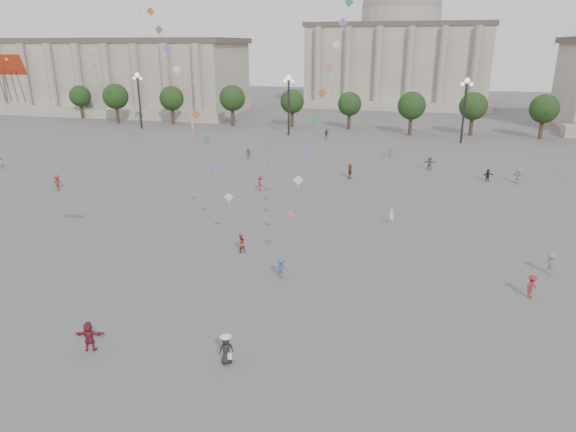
# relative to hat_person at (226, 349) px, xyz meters

# --- Properties ---
(ground) EXTENTS (360.00, 360.00, 0.00)m
(ground) POSITION_rel_hat_person_xyz_m (-0.33, -0.93, -0.84)
(ground) COLOR #54514F
(ground) RESTS_ON ground
(hall_west) EXTENTS (84.00, 26.22, 17.20)m
(hall_west) POSITION_rel_hat_person_xyz_m (-75.33, 92.96, 7.59)
(hall_west) COLOR gray
(hall_west) RESTS_ON ground
(hall_central) EXTENTS (48.30, 34.30, 35.50)m
(hall_central) POSITION_rel_hat_person_xyz_m (-0.33, 128.29, 13.39)
(hall_central) COLOR gray
(hall_central) RESTS_ON ground
(tree_row) EXTENTS (137.12, 5.12, 8.00)m
(tree_row) POSITION_rel_hat_person_xyz_m (-0.33, 77.07, 4.56)
(tree_row) COLOR #38271C
(tree_row) RESTS_ON ground
(lamp_post_far_west) EXTENTS (2.00, 0.90, 10.65)m
(lamp_post_far_west) POSITION_rel_hat_person_xyz_m (-45.33, 69.07, 6.51)
(lamp_post_far_west) COLOR #262628
(lamp_post_far_west) RESTS_ON ground
(lamp_post_mid_west) EXTENTS (2.00, 0.90, 10.65)m
(lamp_post_mid_west) POSITION_rel_hat_person_xyz_m (-15.33, 69.07, 6.51)
(lamp_post_mid_west) COLOR #262628
(lamp_post_mid_west) RESTS_ON ground
(lamp_post_mid_east) EXTENTS (2.00, 0.90, 10.65)m
(lamp_post_mid_east) POSITION_rel_hat_person_xyz_m (14.67, 69.07, 6.51)
(lamp_post_mid_east) COLOR #262628
(lamp_post_mid_east) RESTS_ON ground
(person_crowd_0) EXTENTS (1.13, 0.63, 1.83)m
(person_crowd_0) POSITION_rel_hat_person_xyz_m (-7.95, 67.07, 0.08)
(person_crowd_0) COLOR navy
(person_crowd_0) RESTS_ON ground
(person_crowd_1) EXTENTS (0.79, 0.88, 1.49)m
(person_crowd_1) POSITION_rel_hat_person_xyz_m (-45.65, 33.78, -0.09)
(person_crowd_1) COLOR #AEAEAA
(person_crowd_1) RESTS_ON ground
(person_crowd_2) EXTENTS (1.14, 1.35, 1.81)m
(person_crowd_2) POSITION_rel_hat_person_xyz_m (-30.74, 26.04, 0.07)
(person_crowd_2) COLOR maroon
(person_crowd_2) RESTS_ON ground
(person_crowd_4) EXTENTS (1.26, 1.63, 1.72)m
(person_crowd_4) POSITION_rel_hat_person_xyz_m (4.05, 54.32, 0.02)
(person_crowd_4) COLOR beige
(person_crowd_4) RESTS_ON ground
(person_crowd_6) EXTENTS (1.24, 1.06, 1.67)m
(person_crowd_6) POSITION_rel_hat_person_xyz_m (18.37, 16.19, -0.00)
(person_crowd_6) COLOR slate
(person_crowd_6) RESTS_ON ground
(person_crowd_7) EXTENTS (1.65, 1.37, 1.77)m
(person_crowd_7) POSITION_rel_hat_person_xyz_m (20.00, 43.18, 0.05)
(person_crowd_7) COLOR #B9BAB5
(person_crowd_7) RESTS_ON ground
(person_crowd_8) EXTENTS (1.10, 1.19, 1.61)m
(person_crowd_8) POSITION_rel_hat_person_xyz_m (16.46, 11.99, -0.03)
(person_crowd_8) COLOR maroon
(person_crowd_8) RESTS_ON ground
(person_crowd_9) EXTENTS (1.43, 1.09, 1.50)m
(person_crowd_9) POSITION_rel_hat_person_xyz_m (16.58, 43.24, -0.09)
(person_crowd_9) COLOR black
(person_crowd_9) RESTS_ON ground
(person_crowd_10) EXTENTS (0.67, 0.79, 1.84)m
(person_crowd_10) POSITION_rel_hat_person_xyz_m (-33.49, 67.07, 0.08)
(person_crowd_10) COLOR silver
(person_crowd_10) RESTS_ON ground
(person_crowd_12) EXTENTS (1.72, 0.93, 1.77)m
(person_crowd_12) POSITION_rel_hat_person_xyz_m (9.75, 47.66, 0.04)
(person_crowd_12) COLOR slate
(person_crowd_12) RESTS_ON ground
(person_crowd_13) EXTENTS (0.64, 0.54, 1.49)m
(person_crowd_13) POSITION_rel_hat_person_xyz_m (6.52, 24.34, -0.09)
(person_crowd_13) COLOR silver
(person_crowd_13) RESTS_ON ground
(person_crowd_16) EXTENTS (0.95, 0.41, 1.61)m
(person_crowd_16) POSITION_rel_hat_person_xyz_m (-15.58, 47.66, -0.03)
(person_crowd_16) COLOR slate
(person_crowd_16) RESTS_ON ground
(person_crowd_17) EXTENTS (1.15, 1.26, 1.69)m
(person_crowd_17) POSITION_rel_hat_person_xyz_m (-8.66, 32.13, 0.01)
(person_crowd_17) COLOR maroon
(person_crowd_17) RESTS_ON ground
(person_crowd_18) EXTENTS (0.83, 1.78, 1.84)m
(person_crowd_18) POSITION_rel_hat_person_xyz_m (0.31, 40.25, 0.08)
(person_crowd_18) COLOR brown
(person_crowd_18) RESTS_ON ground
(tourist_2) EXTENTS (1.67, 0.92, 1.71)m
(tourist_2) POSITION_rel_hat_person_xyz_m (-7.56, -0.81, 0.02)
(tourist_2) COLOR maroon
(tourist_2) RESTS_ON ground
(kite_flyer_0) EXTENTS (0.93, 0.93, 1.52)m
(kite_flyer_0) POSITION_rel_hat_person_xyz_m (-4.48, 14.32, -0.08)
(kite_flyer_0) COLOR #993E29
(kite_flyer_0) RESTS_ON ground
(kite_flyer_1) EXTENTS (1.12, 1.02, 1.51)m
(kite_flyer_1) POSITION_rel_hat_person_xyz_m (-0.09, 10.55, -0.08)
(kite_flyer_1) COLOR #395082
(kite_flyer_1) RESTS_ON ground
(hat_person) EXTENTS (0.91, 0.84, 1.69)m
(hat_person) POSITION_rel_hat_person_xyz_m (0.00, 0.00, 0.00)
(hat_person) COLOR black
(hat_person) RESTS_ON ground
(dragon_kite) EXTENTS (5.31, 5.56, 18.69)m
(dragon_kite) POSITION_rel_hat_person_xyz_m (-12.11, 1.08, 13.12)
(dragon_kite) COLOR #B12E12
(dragon_kite) RESTS_ON ground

